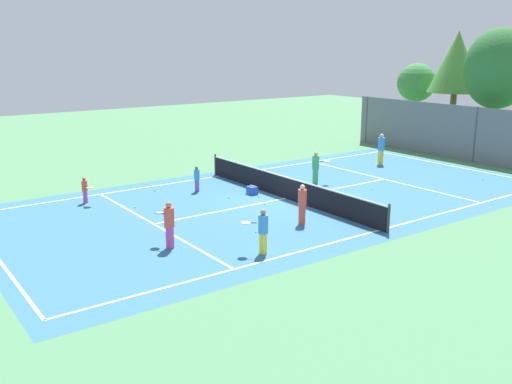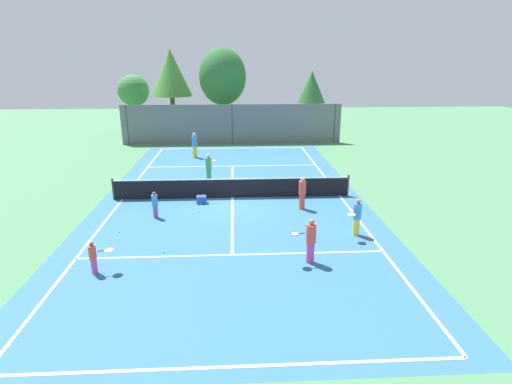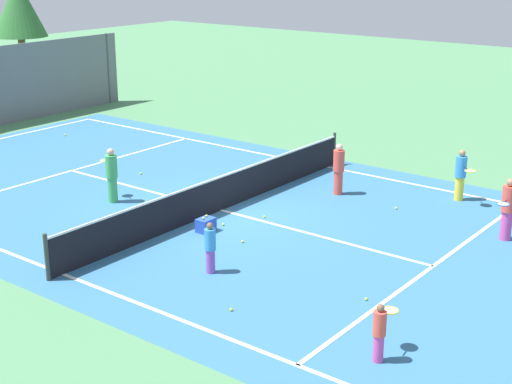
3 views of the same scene
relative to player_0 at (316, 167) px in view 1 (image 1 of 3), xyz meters
name	(u,v)px [view 1 (image 1 of 3)]	position (x,y,z in m)	size (l,w,h in m)	color
ground_plane	(286,199)	(1.33, -2.94, -0.82)	(80.00, 80.00, 0.00)	#4C8456
court_surface	(286,199)	(1.33, -2.94, -0.82)	(13.00, 25.00, 0.01)	teal
tennis_net	(286,187)	(1.33, -2.94, -0.31)	(11.90, 0.10, 1.10)	#333833
perimeter_fence	(475,135)	(1.33, 11.06, 0.78)	(18.00, 0.12, 3.20)	slate
tree_0	(457,62)	(-4.22, 16.59, 4.66)	(3.77, 3.77, 7.62)	brown
tree_1	(416,83)	(-7.81, 16.93, 3.04)	(2.87, 2.87, 5.35)	brown
tree_3	(498,69)	(0.56, 13.96, 4.41)	(4.02, 4.01, 7.67)	brown
player_0	(316,167)	(0.00, 0.00, 0.00)	(0.64, 0.91, 1.60)	#3FA559
player_1	(302,204)	(4.58, -4.75, -0.04)	(0.33, 0.33, 1.54)	#E54C3F
player_2	(169,224)	(4.00, -10.03, 0.00)	(0.92, 0.41, 1.60)	#D14799
player_3	(85,190)	(-3.13, -10.38, -0.24)	(0.82, 0.38, 1.12)	#D14799
player_4	(197,179)	(-2.06, -5.50, -0.21)	(0.26, 0.26, 1.20)	purple
player_5	(381,149)	(-1.34, 6.12, 0.08)	(0.38, 0.38, 1.77)	yellow
player_6	(263,231)	(6.24, -7.83, -0.05)	(0.75, 0.82, 1.50)	yellow
ball_crate	(252,190)	(-0.17, -3.70, -0.64)	(0.46, 0.35, 0.43)	blue
tennis_ball_0	(135,207)	(-1.16, -9.00, -0.79)	(0.07, 0.07, 0.07)	#CCE533
tennis_ball_1	(248,194)	(-0.21, -3.89, -0.79)	(0.07, 0.07, 0.07)	#CCE533
tennis_ball_2	(373,163)	(-1.81, 6.01, -0.79)	(0.07, 0.07, 0.07)	#CCE533
tennis_ball_3	(372,189)	(2.43, 1.37, -0.79)	(0.07, 0.07, 0.07)	#CCE533
tennis_ball_4	(281,166)	(-4.15, 1.14, -0.79)	(0.07, 0.07, 0.07)	#CCE533
tennis_ball_5	(280,186)	(-0.53, -1.81, -0.79)	(0.07, 0.07, 0.07)	#CCE533
tennis_ball_6	(250,180)	(-2.35, -2.31, -0.79)	(0.07, 0.07, 0.07)	#CCE533
tennis_ball_7	(483,179)	(4.30, 7.47, -0.79)	(0.07, 0.07, 0.07)	#CCE533
tennis_ball_8	(259,196)	(0.43, -3.78, -0.79)	(0.07, 0.07, 0.07)	#CCE533
tennis_ball_9	(256,232)	(4.40, -6.77, -0.79)	(0.07, 0.07, 0.07)	#CCE533
tennis_ball_10	(229,197)	(-0.20, -4.94, -0.79)	(0.07, 0.07, 0.07)	#CCE533
tennis_ball_11	(265,204)	(1.57, -4.28, -0.79)	(0.07, 0.07, 0.07)	#CCE533
tennis_ball_12	(155,191)	(-3.25, -7.08, -0.79)	(0.07, 0.07, 0.07)	#CCE533
tennis_ball_13	(333,208)	(3.79, -2.40, -0.79)	(0.07, 0.07, 0.07)	#CCE533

